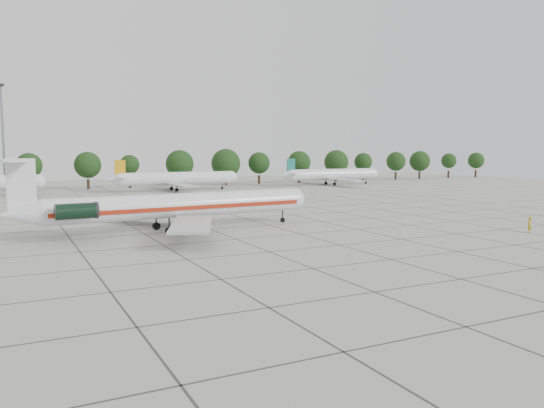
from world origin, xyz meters
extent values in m
plane|color=#A5A59E|center=(0.00, 0.00, 0.00)|extent=(260.00, 260.00, 0.00)
cube|color=#383838|center=(0.00, 15.00, 0.01)|extent=(170.00, 170.00, 0.02)
cylinder|color=silver|center=(-11.12, 8.78, 3.06)|extent=(31.62, 5.12, 2.89)
sphere|color=silver|center=(4.59, 9.90, 3.06)|extent=(2.89, 2.89, 2.89)
cone|color=silver|center=(-29.01, 7.50, 3.06)|extent=(4.57, 3.19, 2.89)
cube|color=#9C220E|center=(-11.23, 10.24, 2.84)|extent=(30.55, 2.23, 0.48)
cube|color=#9C220E|center=(-11.02, 7.32, 2.84)|extent=(30.55, 2.23, 0.48)
cube|color=#B7BABC|center=(-13.86, 16.48, 1.88)|extent=(9.90, 13.43, 0.26)
cube|color=#B7BABC|center=(-12.74, 0.77, 1.88)|extent=(8.45, 13.70, 0.26)
cube|color=black|center=(-23.92, 9.84, 3.32)|extent=(2.00, 1.27, 0.22)
cylinder|color=black|center=(-23.96, 10.45, 3.32)|extent=(4.31, 1.96, 1.66)
cube|color=black|center=(-23.64, 5.91, 3.32)|extent=(2.00, 1.27, 0.22)
cylinder|color=black|center=(-23.59, 5.30, 3.32)|extent=(4.31, 1.96, 1.66)
cube|color=silver|center=(-28.58, 7.53, 6.12)|extent=(2.81, 0.44, 5.25)
cube|color=silver|center=(-29.19, 7.49, 8.57)|extent=(3.37, 10.66, 0.19)
cylinder|color=black|center=(2.84, 9.78, 0.83)|extent=(0.19, 0.19, 1.66)
cylinder|color=black|center=(2.84, 9.78, 0.31)|extent=(0.63, 0.29, 0.61)
cylinder|color=black|center=(-13.90, 10.86, 1.14)|extent=(0.22, 0.22, 1.57)
cylinder|color=black|center=(-13.90, 10.86, 0.44)|extent=(0.91, 0.59, 0.87)
cylinder|color=black|center=(-13.58, 6.32, 1.14)|extent=(0.22, 0.22, 1.57)
cylinder|color=black|center=(-13.58, 6.32, 0.44)|extent=(0.91, 0.59, 0.87)
imported|color=#C3950B|center=(24.38, -11.11, 0.93)|extent=(0.81, 0.76, 1.86)
cylinder|color=silver|center=(6.71, 70.15, 3.00)|extent=(27.20, 3.00, 3.00)
cube|color=#B7BABC|center=(5.71, 70.15, 1.80)|extent=(3.50, 27.20, 0.25)
cube|color=#CF8F0C|center=(-6.73, 70.15, 5.60)|extent=(2.40, 0.25, 3.60)
cylinder|color=black|center=(5.71, 72.35, 0.40)|extent=(0.80, 0.45, 0.80)
cylinder|color=black|center=(5.71, 67.95, 0.40)|extent=(0.80, 0.45, 0.80)
cylinder|color=silver|center=(51.60, 71.63, 3.00)|extent=(27.20, 3.00, 3.00)
cube|color=#B7BABC|center=(50.60, 71.63, 1.80)|extent=(3.50, 27.20, 0.25)
cube|color=#16645B|center=(38.16, 71.63, 5.60)|extent=(2.40, 0.25, 3.60)
cylinder|color=black|center=(50.60, 73.83, 0.40)|extent=(0.80, 0.45, 0.80)
cylinder|color=black|center=(50.60, 69.43, 0.40)|extent=(0.80, 0.45, 0.80)
cylinder|color=#332114|center=(-24.88, 85.00, 1.25)|extent=(0.70, 0.70, 2.50)
sphere|color=black|center=(-24.88, 85.00, 6.00)|extent=(5.99, 5.99, 5.99)
cylinder|color=#332114|center=(-11.69, 85.00, 1.25)|extent=(0.70, 0.70, 2.50)
sphere|color=black|center=(-11.69, 85.00, 6.00)|extent=(6.50, 6.50, 6.50)
cylinder|color=#332114|center=(-1.50, 85.00, 1.25)|extent=(0.70, 0.70, 2.50)
sphere|color=black|center=(-1.50, 85.00, 6.00)|extent=(4.93, 4.93, 4.93)
cylinder|color=#332114|center=(11.69, 85.00, 1.25)|extent=(0.70, 0.70, 2.50)
sphere|color=black|center=(11.69, 85.00, 6.00)|extent=(7.40, 7.40, 7.40)
cylinder|color=#332114|center=(24.88, 85.00, 1.25)|extent=(0.70, 0.70, 2.50)
sphere|color=black|center=(24.88, 85.00, 6.00)|extent=(8.08, 8.08, 8.08)
cylinder|color=#332114|center=(35.07, 85.00, 1.25)|extent=(0.70, 0.70, 2.50)
sphere|color=black|center=(35.07, 85.00, 6.00)|extent=(6.17, 6.17, 6.17)
cylinder|color=#332114|center=(48.26, 85.00, 1.25)|extent=(0.70, 0.70, 2.50)
sphere|color=black|center=(48.26, 85.00, 6.00)|extent=(6.82, 6.82, 6.82)
cylinder|color=#332114|center=(61.45, 85.00, 1.25)|extent=(0.70, 0.70, 2.50)
sphere|color=black|center=(61.45, 85.00, 6.00)|extent=(7.44, 7.44, 7.44)
cylinder|color=#332114|center=(71.64, 85.00, 1.25)|extent=(0.70, 0.70, 2.50)
sphere|color=black|center=(71.64, 85.00, 6.00)|extent=(5.66, 5.66, 5.66)
cylinder|color=#332114|center=(84.83, 85.00, 1.25)|extent=(0.70, 0.70, 2.50)
sphere|color=black|center=(84.83, 85.00, 6.00)|extent=(6.25, 6.25, 6.25)
cylinder|color=#332114|center=(95.02, 85.00, 1.25)|extent=(0.70, 0.70, 2.50)
sphere|color=black|center=(95.02, 85.00, 6.00)|extent=(6.79, 6.79, 6.79)
cylinder|color=#332114|center=(108.21, 85.00, 1.25)|extent=(0.70, 0.70, 2.50)
sphere|color=black|center=(108.21, 85.00, 6.00)|extent=(5.16, 5.16, 5.16)
cylinder|color=#332114|center=(121.40, 85.00, 1.25)|extent=(0.70, 0.70, 2.50)
sphere|color=black|center=(121.40, 85.00, 6.00)|extent=(5.68, 5.68, 5.68)
cylinder|color=slate|center=(-30.00, 92.00, 12.50)|extent=(0.56, 0.56, 25.00)
cube|color=black|center=(-30.00, 92.00, 25.20)|extent=(1.60, 1.60, 0.50)
camera|label=1|loc=(-30.03, -52.20, 9.55)|focal=35.00mm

